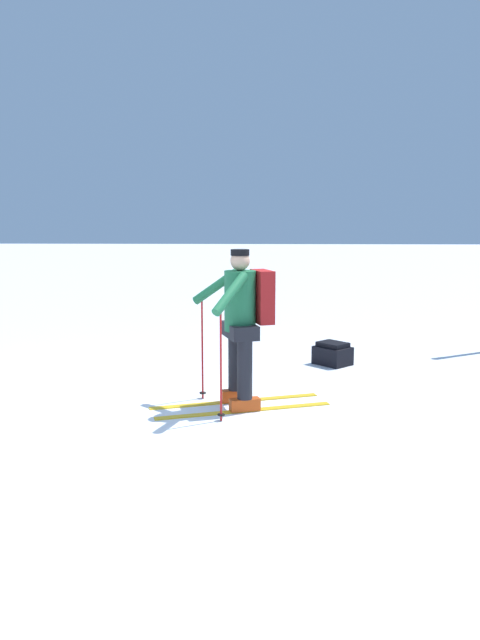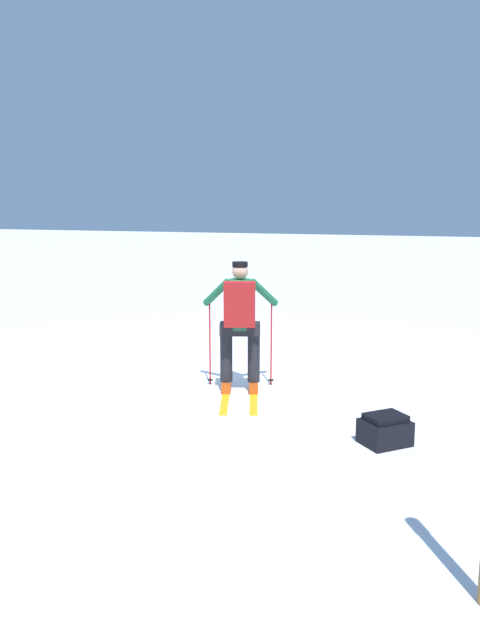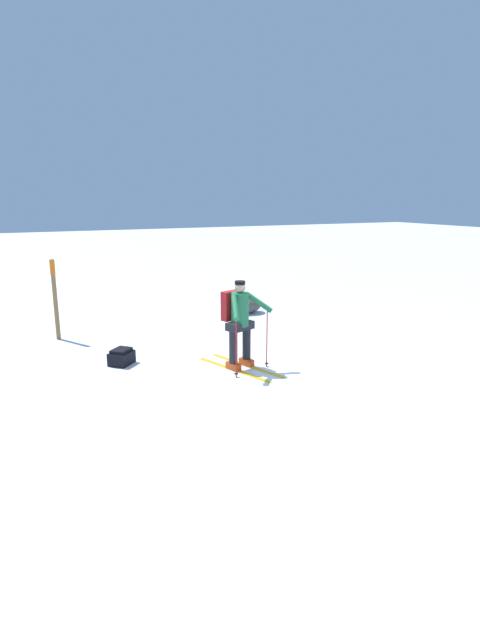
% 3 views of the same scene
% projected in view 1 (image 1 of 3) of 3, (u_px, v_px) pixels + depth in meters
% --- Properties ---
extents(ground_plane, '(80.00, 80.00, 0.00)m').
position_uv_depth(ground_plane, '(188.00, 422.00, 5.86)').
color(ground_plane, white).
extents(skier, '(1.06, 1.85, 1.60)m').
position_uv_depth(skier, '(243.00, 319.00, 6.22)').
color(skier, gold).
rests_on(skier, ground_plane).
extents(dropped_backpack, '(0.55, 0.55, 0.30)m').
position_uv_depth(dropped_backpack, '(333.00, 354.00, 8.15)').
color(dropped_backpack, black).
rests_on(dropped_backpack, ground_plane).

